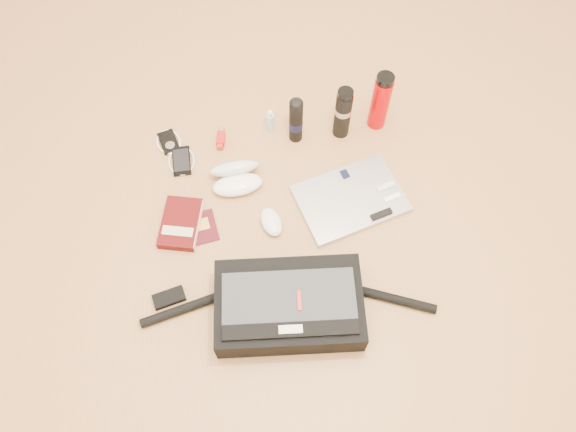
# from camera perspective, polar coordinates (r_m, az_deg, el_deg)

# --- Properties ---
(ground) EXTENTS (4.00, 4.00, 0.00)m
(ground) POSITION_cam_1_polar(r_m,az_deg,el_deg) (1.94, -0.76, -3.08)
(ground) COLOR #B17C49
(ground) RESTS_ON ground
(messenger_bag) EXTENTS (0.96, 0.32, 0.13)m
(messenger_bag) POSITION_cam_1_polar(r_m,az_deg,el_deg) (1.80, 0.02, -9.09)
(messenger_bag) COLOR black
(messenger_bag) RESTS_ON ground
(laptop) EXTENTS (0.43, 0.35, 0.04)m
(laptop) POSITION_cam_1_polar(r_m,az_deg,el_deg) (2.03, 6.41, 1.74)
(laptop) COLOR #B4B4B7
(laptop) RESTS_ON ground
(book) EXTENTS (0.17, 0.22, 0.04)m
(book) POSITION_cam_1_polar(r_m,az_deg,el_deg) (2.00, -10.81, -0.75)
(book) COLOR #430709
(book) RESTS_ON ground
(passport) EXTENTS (0.11, 0.14, 0.01)m
(passport) POSITION_cam_1_polar(r_m,az_deg,el_deg) (1.99, -8.61, -1.11)
(passport) COLOR #450B15
(passport) RESTS_ON ground
(mouse) EXTENTS (0.10, 0.13, 0.04)m
(mouse) POSITION_cam_1_polar(r_m,az_deg,el_deg) (1.96, -1.70, -0.61)
(mouse) COLOR white
(mouse) RESTS_ON ground
(sunglasses_case) EXTENTS (0.20, 0.17, 0.10)m
(sunglasses_case) POSITION_cam_1_polar(r_m,az_deg,el_deg) (2.04, -5.30, 3.99)
(sunglasses_case) COLOR white
(sunglasses_case) RESTS_ON ground
(ipod) EXTENTS (0.11, 0.12, 0.01)m
(ipod) POSITION_cam_1_polar(r_m,az_deg,el_deg) (2.20, -12.02, 7.37)
(ipod) COLOR black
(ipod) RESTS_ON ground
(phone) EXTENTS (0.10, 0.13, 0.01)m
(phone) POSITION_cam_1_polar(r_m,az_deg,el_deg) (2.14, -10.76, 5.52)
(phone) COLOR black
(phone) RESTS_ON ground
(inhaler) EXTENTS (0.04, 0.10, 0.03)m
(inhaler) POSITION_cam_1_polar(r_m,az_deg,el_deg) (2.17, -6.83, 7.90)
(inhaler) COLOR #AE1613
(inhaler) RESTS_ON ground
(spray_bottle) EXTENTS (0.03, 0.03, 0.11)m
(spray_bottle) POSITION_cam_1_polar(r_m,az_deg,el_deg) (2.16, -1.79, 9.59)
(spray_bottle) COLOR #A3CCE2
(spray_bottle) RESTS_ON ground
(aerosol_can) EXTENTS (0.07, 0.07, 0.22)m
(aerosol_can) POSITION_cam_1_polar(r_m,az_deg,el_deg) (2.09, 0.81, 9.73)
(aerosol_can) COLOR black
(aerosol_can) RESTS_ON ground
(thermos_black) EXTENTS (0.07, 0.07, 0.24)m
(thermos_black) POSITION_cam_1_polar(r_m,az_deg,el_deg) (2.10, 5.60, 10.40)
(thermos_black) COLOR black
(thermos_black) RESTS_ON ground
(thermos_red) EXTENTS (0.08, 0.08, 0.26)m
(thermos_red) POSITION_cam_1_polar(r_m,az_deg,el_deg) (2.14, 9.37, 11.42)
(thermos_red) COLOR #BC0005
(thermos_red) RESTS_ON ground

